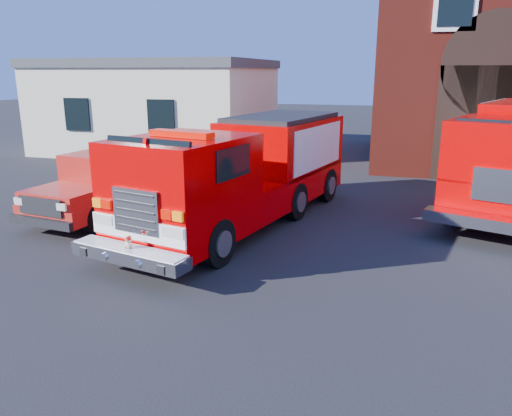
# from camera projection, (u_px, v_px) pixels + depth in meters

# --- Properties ---
(ground) EXTENTS (100.00, 100.00, 0.00)m
(ground) POSITION_uv_depth(u_px,v_px,m) (271.00, 251.00, 10.91)
(ground) COLOR black
(ground) RESTS_ON ground
(side_building) EXTENTS (10.20, 8.20, 4.35)m
(side_building) POSITION_uv_depth(u_px,v_px,m) (161.00, 105.00, 24.76)
(side_building) COLOR beige
(side_building) RESTS_ON ground
(fire_engine) EXTENTS (4.24, 8.88, 2.64)m
(fire_engine) POSITION_uv_depth(u_px,v_px,m) (246.00, 171.00, 12.63)
(fire_engine) COLOR black
(fire_engine) RESTS_ON ground
(pickup_truck) EXTENTS (2.56, 5.41, 1.70)m
(pickup_truck) POSITION_uv_depth(u_px,v_px,m) (112.00, 184.00, 13.74)
(pickup_truck) COLOR black
(pickup_truck) RESTS_ON ground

